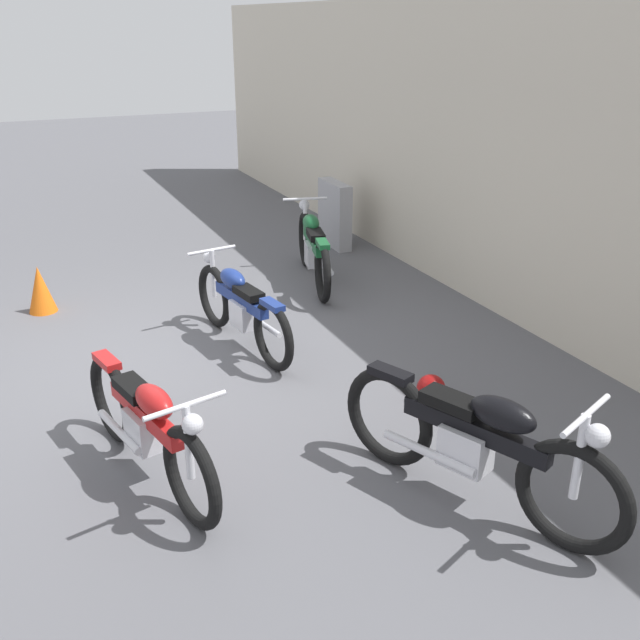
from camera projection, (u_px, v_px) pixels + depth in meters
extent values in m
plane|color=#56565B|center=(144.00, 363.00, 7.11)|extent=(40.00, 40.00, 0.00)
cube|color=beige|center=(500.00, 159.00, 8.03)|extent=(18.00, 0.30, 3.41)
cube|color=#9E9EA3|center=(335.00, 214.00, 10.62)|extent=(0.80, 0.22, 0.96)
sphere|color=maroon|center=(431.00, 389.00, 6.34)|extent=(0.26, 0.26, 0.26)
cone|color=orange|center=(40.00, 289.00, 8.25)|extent=(0.32, 0.32, 0.55)
torus|color=black|center=(305.00, 240.00, 9.77)|extent=(0.74, 0.28, 0.75)
torus|color=black|center=(323.00, 272.00, 8.51)|extent=(0.74, 0.28, 0.75)
cube|color=silver|center=(314.00, 254.00, 9.09)|extent=(0.37, 0.28, 0.29)
cube|color=#145128|center=(313.00, 241.00, 9.07)|extent=(1.04, 0.37, 0.12)
ellipsoid|color=#145128|center=(311.00, 223.00, 9.17)|extent=(0.49, 0.31, 0.20)
cube|color=black|center=(316.00, 235.00, 8.85)|extent=(0.44, 0.28, 0.08)
cube|color=#145128|center=(323.00, 244.00, 8.38)|extent=(0.35, 0.20, 0.06)
cylinder|color=silver|center=(305.00, 219.00, 9.66)|extent=(0.06, 0.06, 0.56)
cylinder|color=silver|center=(305.00, 199.00, 9.55)|extent=(0.19, 0.58, 0.04)
sphere|color=silver|center=(304.00, 205.00, 9.66)|extent=(0.14, 0.14, 0.14)
cylinder|color=silver|center=(326.00, 264.00, 8.95)|extent=(0.71, 0.24, 0.06)
torus|color=black|center=(191.00, 478.00, 4.72)|extent=(0.72, 0.25, 0.72)
torus|color=black|center=(112.00, 399.00, 5.70)|extent=(0.72, 0.25, 0.72)
cube|color=silver|center=(145.00, 429.00, 5.23)|extent=(0.35, 0.26, 0.28)
cube|color=#B21919|center=(145.00, 413.00, 5.14)|extent=(1.01, 0.32, 0.12)
ellipsoid|color=#B21919|center=(154.00, 401.00, 4.94)|extent=(0.47, 0.29, 0.20)
cube|color=black|center=(133.00, 388.00, 5.22)|extent=(0.43, 0.26, 0.08)
cube|color=#B21919|center=(107.00, 361.00, 5.56)|extent=(0.34, 0.19, 0.06)
cylinder|color=silver|center=(188.00, 442.00, 4.61)|extent=(0.06, 0.06, 0.54)
cylinder|color=silver|center=(185.00, 405.00, 4.51)|extent=(0.16, 0.57, 0.04)
sphere|color=silver|center=(192.00, 424.00, 4.49)|extent=(0.14, 0.14, 0.14)
cylinder|color=silver|center=(119.00, 431.00, 5.34)|extent=(0.69, 0.21, 0.06)
torus|color=black|center=(214.00, 296.00, 7.84)|extent=(0.70, 0.19, 0.70)
torus|color=black|center=(273.00, 336.00, 6.85)|extent=(0.70, 0.19, 0.70)
cube|color=silver|center=(244.00, 315.00, 7.30)|extent=(0.33, 0.24, 0.27)
cube|color=navy|center=(241.00, 299.00, 7.28)|extent=(0.98, 0.25, 0.11)
ellipsoid|color=navy|center=(233.00, 279.00, 7.35)|extent=(0.44, 0.25, 0.19)
cube|color=black|center=(249.00, 293.00, 7.10)|extent=(0.40, 0.23, 0.08)
cube|color=navy|center=(272.00, 305.00, 6.73)|extent=(0.32, 0.16, 0.06)
cylinder|color=silver|center=(213.00, 273.00, 7.74)|extent=(0.05, 0.05, 0.52)
cylinder|color=silver|center=(212.00, 250.00, 7.64)|extent=(0.12, 0.55, 0.03)
sphere|color=silver|center=(209.00, 257.00, 7.74)|extent=(0.13, 0.13, 0.13)
cylinder|color=silver|center=(263.00, 324.00, 7.24)|extent=(0.67, 0.16, 0.06)
torus|color=black|center=(573.00, 497.00, 4.48)|extent=(0.76, 0.39, 0.78)
torus|color=black|center=(388.00, 417.00, 5.38)|extent=(0.76, 0.39, 0.78)
cube|color=silver|center=(466.00, 448.00, 4.95)|extent=(0.40, 0.33, 0.30)
cube|color=black|center=(474.00, 429.00, 4.85)|extent=(1.05, 0.53, 0.13)
ellipsoid|color=black|center=(503.00, 414.00, 4.66)|extent=(0.52, 0.38, 0.21)
cube|color=black|center=(452.00, 402.00, 4.92)|extent=(0.47, 0.34, 0.09)
cube|color=black|center=(390.00, 374.00, 5.24)|extent=(0.37, 0.25, 0.06)
cylinder|color=silver|center=(579.00, 457.00, 4.36)|extent=(0.06, 0.06, 0.59)
cylinder|color=silver|center=(586.00, 415.00, 4.25)|extent=(0.28, 0.59, 0.04)
sphere|color=silver|center=(598.00, 436.00, 4.24)|extent=(0.15, 0.15, 0.15)
cylinder|color=silver|center=(429.00, 453.00, 5.03)|extent=(0.72, 0.35, 0.06)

